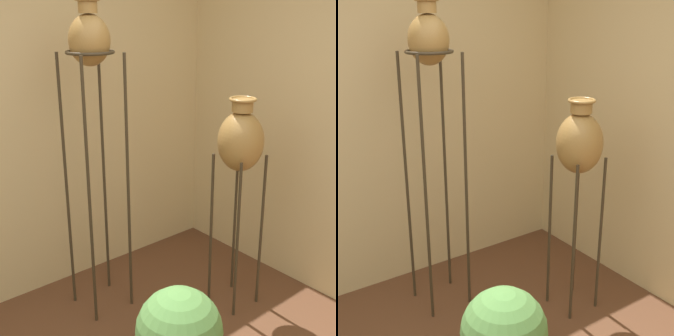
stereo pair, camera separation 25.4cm
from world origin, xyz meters
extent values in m
cylinder|color=#382D1E|center=(0.44, 1.29, 0.88)|extent=(0.02, 0.02, 1.77)
cylinder|color=#382D1E|center=(0.73, 1.29, 0.88)|extent=(0.02, 0.02, 1.77)
cylinder|color=#382D1E|center=(0.44, 1.59, 0.88)|extent=(0.02, 0.02, 1.77)
cylinder|color=#382D1E|center=(0.73, 1.59, 0.88)|extent=(0.02, 0.02, 1.77)
torus|color=#382D1E|center=(0.59, 1.44, 1.77)|extent=(0.30, 0.30, 0.02)
ellipsoid|color=olive|center=(0.59, 1.44, 1.84)|extent=(0.25, 0.25, 0.31)
cylinder|color=olive|center=(0.59, 1.44, 2.03)|extent=(0.11, 0.11, 0.08)
cylinder|color=#382D1E|center=(1.20, 0.73, 0.56)|extent=(0.02, 0.02, 1.11)
cylinder|color=#382D1E|center=(1.44, 0.73, 0.56)|extent=(0.02, 0.02, 1.11)
cylinder|color=#382D1E|center=(1.20, 0.97, 0.56)|extent=(0.02, 0.02, 1.11)
cylinder|color=#382D1E|center=(1.44, 0.97, 0.56)|extent=(0.02, 0.02, 1.11)
torus|color=#382D1E|center=(1.32, 0.85, 1.11)|extent=(0.25, 0.25, 0.02)
ellipsoid|color=olive|center=(1.32, 0.85, 1.20)|extent=(0.30, 0.30, 0.39)
cylinder|color=olive|center=(1.32, 0.85, 1.44)|extent=(0.14, 0.14, 0.08)
torus|color=olive|center=(1.32, 0.85, 1.48)|extent=(0.18, 0.18, 0.02)
sphere|color=#568E47|center=(0.49, 0.49, 0.37)|extent=(0.48, 0.48, 0.48)
camera|label=1|loc=(-0.90, -1.08, 2.03)|focal=50.00mm
camera|label=2|loc=(-0.70, -1.24, 2.03)|focal=50.00mm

